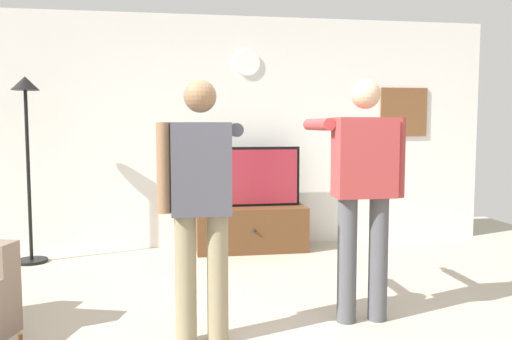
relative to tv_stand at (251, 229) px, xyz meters
The scene contains 8 objects.
back_wall 1.18m from the tv_stand, 124.83° to the left, with size 6.40×0.10×2.70m, color silver.
tv_stand is the anchor object (origin of this frame).
television 0.60m from the tv_stand, 90.00° to the left, with size 1.13×0.07×0.68m.
wall_clock 1.93m from the tv_stand, 90.00° to the left, with size 0.30×0.30×0.03m, color white.
framed_picture 2.39m from the tv_stand, ahead, with size 0.60×0.04×0.59m, color brown.
floor_lamp 2.62m from the tv_stand, behind, with size 0.32×0.32×1.93m.
person_standing_nearer_lamp 2.63m from the tv_stand, 106.05° to the right, with size 0.56×0.78×1.72m.
person_standing_nearer_couch 2.41m from the tv_stand, 77.87° to the right, with size 0.61×0.78×1.76m.
Camera 1 is at (-0.63, -3.19, 1.44)m, focal length 36.38 mm.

